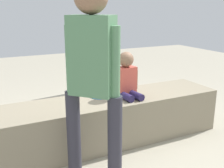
% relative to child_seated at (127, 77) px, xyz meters
% --- Properties ---
extents(ground_plane, '(12.00, 12.00, 0.00)m').
position_rel_child_seated_xyz_m(ground_plane, '(-0.25, 0.02, -0.70)').
color(ground_plane, '#A8A08B').
extents(concrete_ledge, '(2.62, 0.59, 0.49)m').
position_rel_child_seated_xyz_m(concrete_ledge, '(-0.25, 0.02, -0.46)').
color(concrete_ledge, gray).
rests_on(concrete_ledge, ground_plane).
extents(child_seated, '(0.28, 0.32, 0.48)m').
position_rel_child_seated_xyz_m(child_seated, '(0.00, 0.00, 0.00)').
color(child_seated, '#28204F').
rests_on(child_seated, concrete_ledge).
extents(adult_standing, '(0.37, 0.38, 1.62)m').
position_rel_child_seated_xyz_m(adult_standing, '(-0.63, -0.59, 0.27)').
color(adult_standing, '#302E3A').
rests_on(adult_standing, ground_plane).
extents(cake_plate, '(0.22, 0.22, 0.07)m').
position_rel_child_seated_xyz_m(cake_plate, '(-0.26, 0.13, -0.19)').
color(cake_plate, '#4CA5D8').
rests_on(cake_plate, concrete_ledge).
extents(gift_bag, '(0.19, 0.10, 0.32)m').
position_rel_child_seated_xyz_m(gift_bag, '(0.17, 0.61, -0.56)').
color(gift_bag, gold).
rests_on(gift_bag, ground_plane).
extents(railing_post, '(0.36, 0.36, 1.11)m').
position_rel_child_seated_xyz_m(railing_post, '(0.29, 1.88, -0.29)').
color(railing_post, black).
rests_on(railing_post, ground_plane).
extents(water_bottle_near_gift, '(0.06, 0.06, 0.19)m').
position_rel_child_seated_xyz_m(water_bottle_near_gift, '(-0.64, 0.82, -0.62)').
color(water_bottle_near_gift, silver).
rests_on(water_bottle_near_gift, ground_plane).
extents(water_bottle_far_side, '(0.07, 0.07, 0.19)m').
position_rel_child_seated_xyz_m(water_bottle_far_side, '(0.82, 1.24, -0.62)').
color(water_bottle_far_side, silver).
rests_on(water_bottle_far_side, ground_plane).
extents(party_cup_red, '(0.09, 0.09, 0.12)m').
position_rel_child_seated_xyz_m(party_cup_red, '(0.82, 0.66, -0.64)').
color(party_cup_red, red).
rests_on(party_cup_red, ground_plane).
extents(cake_box_white, '(0.36, 0.40, 0.14)m').
position_rel_child_seated_xyz_m(cake_box_white, '(0.48, 1.33, -0.63)').
color(cake_box_white, white).
rests_on(cake_box_white, ground_plane).
extents(handbag_black_leather, '(0.28, 0.13, 0.34)m').
position_rel_child_seated_xyz_m(handbag_black_leather, '(-1.19, 0.51, -0.58)').
color(handbag_black_leather, black).
rests_on(handbag_black_leather, ground_plane).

